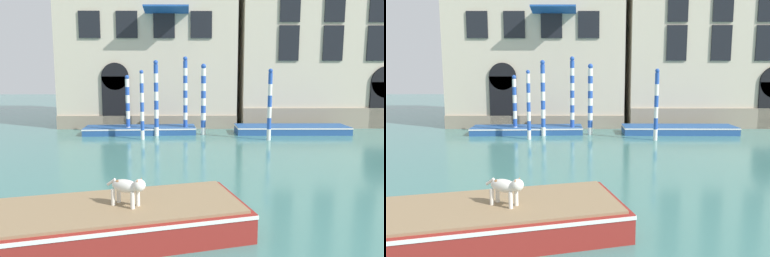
% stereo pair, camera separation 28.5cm
% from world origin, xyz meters
% --- Properties ---
extents(palazzo_right, '(13.50, 6.13, 15.09)m').
position_xyz_m(palazzo_right, '(11.54, 26.18, 7.53)').
color(palazzo_right, beige).
rests_on(palazzo_right, ground_plane).
extents(boat_foreground, '(8.18, 4.31, 0.70)m').
position_xyz_m(boat_foreground, '(-1.38, 7.47, 0.37)').
color(boat_foreground, maroon).
rests_on(boat_foreground, ground_plane).
extents(dog_on_deck, '(0.89, 0.56, 0.64)m').
position_xyz_m(dog_on_deck, '(-0.00, 7.67, 1.12)').
color(dog_on_deck, silver).
rests_on(dog_on_deck, boat_foreground).
extents(boat_moored_near_palazzo, '(6.40, 2.16, 0.41)m').
position_xyz_m(boat_moored_near_palazzo, '(-1.40, 21.40, 0.22)').
color(boat_moored_near_palazzo, '#234C8C').
rests_on(boat_moored_near_palazzo, ground_plane).
extents(boat_moored_far, '(6.45, 1.94, 0.44)m').
position_xyz_m(boat_moored_far, '(7.33, 21.40, 0.24)').
color(boat_moored_far, '#234C8C').
rests_on(boat_moored_far, ground_plane).
extents(mooring_pole_0, '(0.28, 0.28, 3.97)m').
position_xyz_m(mooring_pole_0, '(2.20, 20.97, 2.01)').
color(mooring_pole_0, white).
rests_on(mooring_pole_0, ground_plane).
extents(mooring_pole_1, '(0.25, 0.25, 4.16)m').
position_xyz_m(mooring_pole_1, '(-0.41, 20.58, 2.10)').
color(mooring_pole_1, white).
rests_on(mooring_pole_1, ground_plane).
extents(mooring_pole_2, '(0.20, 0.20, 3.62)m').
position_xyz_m(mooring_pole_2, '(-1.06, 19.45, 1.83)').
color(mooring_pole_2, white).
rests_on(mooring_pole_2, ground_plane).
extents(mooring_pole_3, '(0.23, 0.23, 3.35)m').
position_xyz_m(mooring_pole_3, '(-2.05, 21.06, 1.69)').
color(mooring_pole_3, white).
rests_on(mooring_pole_3, ground_plane).
extents(mooring_pole_4, '(0.25, 0.25, 4.37)m').
position_xyz_m(mooring_pole_4, '(1.19, 21.15, 2.20)').
color(mooring_pole_4, white).
rests_on(mooring_pole_4, ground_plane).
extents(mooring_pole_5, '(0.22, 0.22, 3.69)m').
position_xyz_m(mooring_pole_5, '(5.53, 19.19, 1.86)').
color(mooring_pole_5, white).
rests_on(mooring_pole_5, ground_plane).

